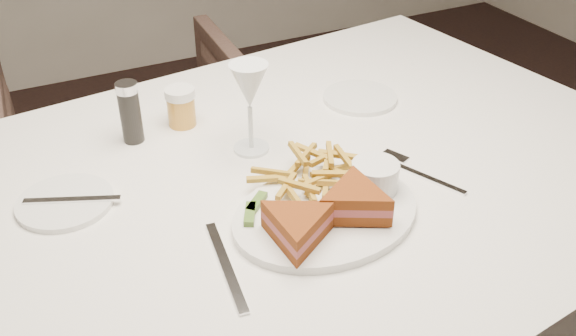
{
  "coord_description": "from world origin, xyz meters",
  "views": [
    {
      "loc": [
        -0.46,
        -0.59,
        1.39
      ],
      "look_at": [
        -0.06,
        0.22,
        0.8
      ],
      "focal_mm": 40.0,
      "sensor_mm": 36.0,
      "label": 1
    }
  ],
  "objects": [
    {
      "name": "chair_far",
      "position": [
        -0.15,
        1.07,
        0.37
      ],
      "size": [
        0.75,
        0.71,
        0.73
      ],
      "primitive_type": "imported",
      "rotation": [
        0.0,
        0.0,
        3.09
      ],
      "color": "#4A352D",
      "rests_on": "ground"
    },
    {
      "name": "table",
      "position": [
        -0.06,
        0.27,
        0.38
      ],
      "size": [
        1.6,
        1.18,
        0.75
      ],
      "primitive_type": "cube",
      "rotation": [
        0.0,
        0.0,
        0.13
      ],
      "color": "white",
      "rests_on": "ground"
    },
    {
      "name": "table_setting",
      "position": [
        -0.05,
        0.22,
        0.79
      ],
      "size": [
        0.8,
        0.57,
        0.18
      ],
      "color": "white",
      "rests_on": "table"
    }
  ]
}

